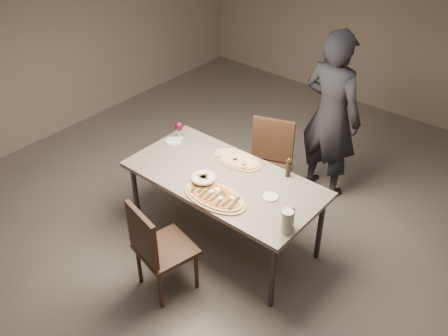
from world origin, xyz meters
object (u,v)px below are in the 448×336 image
Objects in this scene: ham_pizza at (237,159)px; pepper_mill_left at (288,168)px; chair_near at (156,246)px; bread_basket at (203,179)px; dining_table at (224,182)px; carafe at (287,221)px; diner at (331,116)px; chair_far at (269,161)px; zucchini_pizza at (215,196)px.

pepper_mill_left is at bearing 23.46° from ham_pizza.
bread_basket is at bearing 107.84° from chair_near.
carafe is (0.83, -0.24, 0.16)m from dining_table.
diner reaches higher than pepper_mill_left.
diner is at bearing 82.68° from ham_pizza.
carafe and chair_far have the same top height.
diner is (-0.13, 0.96, 0.07)m from pepper_mill_left.
bread_basket is at bearing -112.56° from dining_table.
pepper_mill_left reaches higher than chair_near.
diner is at bearing 108.60° from carafe.
pepper_mill_left is (0.43, 0.38, 0.15)m from dining_table.
chair_far is at bearing 95.43° from ham_pizza.
chair_far reaches higher than pepper_mill_left.
diner reaches higher than chair_near.
diner is (0.30, 1.34, 0.22)m from dining_table.
bread_basket is 0.97m from chair_far.
bread_basket is 1.17× the size of pepper_mill_left.
chair_near is (0.06, -1.12, -0.25)m from ham_pizza.
bread_basket is at bearing 159.79° from zucchini_pizza.
chair_far is (-0.15, 1.02, -0.23)m from zucchini_pizza.
carafe reaches higher than ham_pizza.
ham_pizza is 1.13m from diner.
carafe is at bearing -16.12° from dining_table.
diner reaches higher than carafe.
carafe reaches higher than pepper_mill_left.
dining_table is at bearing 118.08° from zucchini_pizza.
diner is (0.32, 2.18, 0.40)m from chair_near.
zucchini_pizza is 2.79× the size of bread_basket.
bread_basket is 0.72m from chair_near.
ham_pizza is at bearing 150.20° from carafe.
ham_pizza is 0.52m from pepper_mill_left.
dining_table is 0.32m from zucchini_pizza.
zucchini_pizza is at bearing -65.20° from dining_table.
ham_pizza is 0.52m from chair_far.
dining_table is 1.96× the size of chair_near.
carafe reaches higher than bread_basket.
zucchini_pizza is 0.71m from carafe.
dining_table is 9.47× the size of pepper_mill_left.
diner reaches higher than chair_far.
chair_near is at bearing -91.30° from dining_table.
diner is (0.38, 1.06, 0.15)m from ham_pizza.
dining_table is 0.99× the size of diner.
diner is at bearing 87.27° from zucchini_pizza.
diner is (0.17, 1.62, 0.14)m from zucchini_pizza.
dining_table is at bearing 67.44° from bread_basket.
ham_pizza is (-0.21, 0.56, -0.00)m from zucchini_pizza.
bread_basket is at bearing 81.78° from diner.
chair_far reaches higher than zucchini_pizza.
chair_far is (-0.00, 1.58, 0.02)m from chair_near.
bread_basket is 0.76m from pepper_mill_left.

